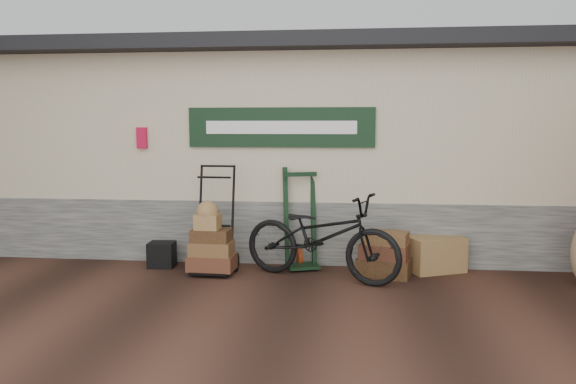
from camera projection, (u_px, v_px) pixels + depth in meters
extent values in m
plane|color=black|center=(296.00, 284.00, 7.02)|extent=(80.00, 80.00, 0.00)
cube|color=#4C4C47|center=(311.00, 214.00, 9.69)|extent=(14.00, 3.54, 0.90)
cube|color=#C3B58F|center=(311.00, 127.00, 9.51)|extent=(14.00, 3.50, 2.10)
cube|color=black|center=(311.00, 57.00, 9.22)|extent=(14.40, 4.10, 0.20)
cube|color=black|center=(281.00, 127.00, 7.78)|extent=(2.60, 0.06, 0.55)
cube|color=white|center=(281.00, 127.00, 7.75)|extent=(2.10, 0.01, 0.18)
cube|color=#B70D33|center=(142.00, 138.00, 8.02)|extent=(0.14, 0.10, 0.30)
cube|color=brown|center=(435.00, 254.00, 7.64)|extent=(0.86, 0.73, 0.47)
cube|color=black|center=(162.00, 255.00, 7.86)|extent=(0.37, 0.32, 0.35)
imported|color=black|center=(321.00, 232.00, 7.19)|extent=(1.46, 2.27, 1.25)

